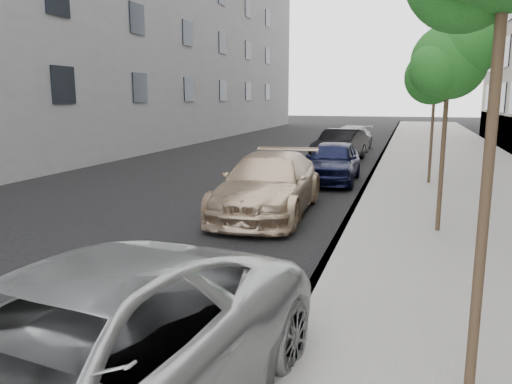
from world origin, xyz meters
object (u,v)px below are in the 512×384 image
at_px(sedan_blue, 333,161).
at_px(sedan_rear, 351,138).
at_px(tree_mid, 451,61).
at_px(minivan, 65,371).
at_px(tree_far, 437,68).
at_px(sedan_black, 340,145).
at_px(suv, 269,184).

height_order(sedan_blue, sedan_rear, sedan_blue).
height_order(tree_mid, minivan, tree_mid).
xyz_separation_m(tree_far, sedan_black, (-3.87, 6.00, -3.20)).
bearing_deg(tree_far, tree_mid, -90.00).
bearing_deg(sedan_black, tree_far, -48.13).
height_order(tree_mid, sedan_black, tree_mid).
distance_m(tree_mid, sedan_black, 13.42).
relative_size(tree_far, sedan_blue, 1.08).
relative_size(minivan, suv, 1.05).
height_order(minivan, suv, minivan).
height_order(tree_far, sedan_blue, tree_far).
relative_size(tree_far, sedan_black, 1.02).
relative_size(minivan, sedan_blue, 1.29).
height_order(tree_mid, tree_far, tree_far).
height_order(tree_far, sedan_rear, tree_far).
distance_m(tree_far, suv, 7.61).
distance_m(tree_mid, suv, 5.20).
bearing_deg(tree_mid, tree_far, 90.00).
bearing_deg(sedan_black, minivan, -79.44).
height_order(tree_far, minivan, tree_far).
bearing_deg(sedan_black, suv, -82.41).
distance_m(tree_far, sedan_blue, 4.63).
bearing_deg(sedan_blue, tree_far, -0.77).
bearing_deg(sedan_blue, sedan_rear, 92.20).
relative_size(sedan_blue, sedan_black, 0.95).
height_order(tree_far, suv, tree_far).
bearing_deg(minivan, tree_mid, 75.84).
bearing_deg(minivan, sedan_blue, 97.95).
relative_size(suv, sedan_blue, 1.23).
relative_size(suv, sedan_rear, 1.14).
relative_size(tree_far, suv, 0.87).
relative_size(suv, sedan_black, 1.17).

